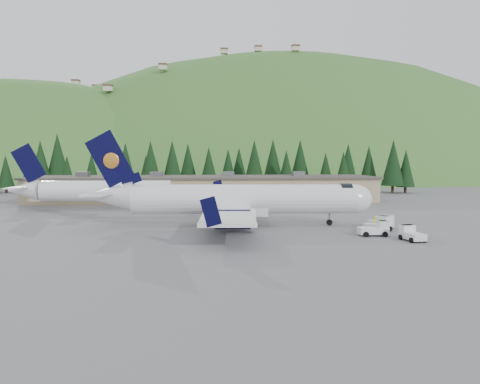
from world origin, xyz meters
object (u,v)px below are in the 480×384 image
Objects in this scene: baggage_tug_d at (379,224)px; second_airliner at (90,190)px; baggage_tug_a at (376,229)px; baggage_tug_c at (411,234)px; terminal_building at (204,188)px; airliner at (235,200)px; baggage_tug_b at (383,222)px; ramp_worker at (375,224)px.

second_airliner is at bearing 115.93° from baggage_tug_d.
baggage_tug_c is (2.61, -3.36, -0.06)m from baggage_tug_a.
baggage_tug_d is (20.98, -44.02, -1.81)m from terminal_building.
baggage_tug_a is at bearing -67.83° from terminal_building.
airliner is 0.53× the size of terminal_building.
baggage_tug_b is 3.23m from ramp_worker.
baggage_tug_b reaches higher than baggage_tug_c.
baggage_tug_d is at bearing 64.05° from baggage_tug_a.
terminal_building reaches higher than baggage_tug_a.
baggage_tug_b is at bearing -8.18° from airliner.
second_airliner is 7.95× the size of baggage_tug_b.
baggage_tug_d is (17.07, -6.08, -2.51)m from airliner.
airliner is 18.97m from baggage_tug_b.
ramp_worker is (-0.61, -0.17, 0.10)m from baggage_tug_d.
ramp_worker is at bearing -17.63° from airliner.
ramp_worker reaches higher than baggage_tug_b.
airliner is 38.15m from terminal_building.
baggage_tug_a is 3.71m from baggage_tug_d.
baggage_tug_b is at bearing -61.78° from terminal_building.
baggage_tug_d is at bearing -34.42° from second_airliner.
baggage_tug_c is (17.98, -12.74, -2.61)m from airliner.
terminal_building is (-22.34, 41.64, 1.86)m from baggage_tug_b.
terminal_building is 48.69m from ramp_worker.
terminal_building is at bearing 131.63° from baggage_tug_b.
baggage_tug_a is 0.05× the size of terminal_building.
airliner is at bearing -177.93° from baggage_tug_b.
terminal_building is (-3.91, 37.94, -0.70)m from airliner.
ramp_worker reaches higher than baggage_tug_c.
airliner is 18.29m from baggage_tug_d.
airliner is at bearing -84.11° from terminal_building.
baggage_tug_b is 2.75m from baggage_tug_d.
baggage_tug_d reaches higher than baggage_tug_c.
baggage_tug_d is 0.64m from ramp_worker.
terminal_building is at bearing 99.05° from airliner.
ramp_worker is (16.46, -6.25, -2.41)m from airliner.
baggage_tug_b is (18.43, -3.70, -2.57)m from airliner.
second_airliner is at bearing -141.22° from terminal_building.
second_airliner reaches higher than baggage_tug_c.
airliner is 11.76× the size of baggage_tug_c.
second_airliner is at bearing 142.70° from baggage_tug_a.
baggage_tug_c is at bearing 88.63° from ramp_worker.
second_airliner is at bearing 140.53° from airliner.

